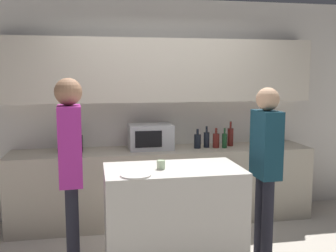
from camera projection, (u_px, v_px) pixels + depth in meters
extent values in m
cube|color=silver|center=(159.00, 108.00, 5.00)|extent=(6.40, 0.08, 2.70)
cube|color=beige|center=(161.00, 71.00, 4.74)|extent=(3.74, 0.32, 0.75)
cube|color=#B7AD99|center=(164.00, 185.00, 4.77)|extent=(3.60, 0.62, 0.89)
cube|color=beige|center=(173.00, 218.00, 3.62)|extent=(1.24, 0.69, 0.94)
cube|color=#B7BABC|center=(150.00, 137.00, 4.73)|extent=(0.52, 0.38, 0.30)
cube|color=black|center=(149.00, 139.00, 4.53)|extent=(0.31, 0.01, 0.19)
cube|color=black|center=(71.00, 144.00, 4.56)|extent=(0.26, 0.16, 0.18)
cube|color=black|center=(67.00, 136.00, 4.54)|extent=(0.02, 0.11, 0.01)
cube|color=black|center=(75.00, 136.00, 4.56)|extent=(0.02, 0.11, 0.01)
cylinder|color=silver|center=(259.00, 141.00, 5.00)|extent=(0.14, 0.14, 0.10)
cylinder|color=#38662D|center=(259.00, 130.00, 4.98)|extent=(0.01, 0.01, 0.18)
sphere|color=#B25199|center=(260.00, 119.00, 4.97)|extent=(0.13, 0.13, 0.13)
cylinder|color=black|center=(197.00, 141.00, 4.78)|extent=(0.08, 0.08, 0.17)
cylinder|color=black|center=(198.00, 132.00, 4.76)|extent=(0.03, 0.03, 0.07)
cylinder|color=black|center=(207.00, 140.00, 4.82)|extent=(0.07, 0.07, 0.19)
cylinder|color=black|center=(207.00, 129.00, 4.80)|extent=(0.02, 0.02, 0.07)
cylinder|color=maroon|center=(216.00, 141.00, 4.80)|extent=(0.08, 0.08, 0.18)
cylinder|color=maroon|center=(216.00, 131.00, 4.79)|extent=(0.03, 0.03, 0.07)
cylinder|color=#194723|center=(224.00, 141.00, 4.79)|extent=(0.06, 0.06, 0.18)
cylinder|color=#194723|center=(225.00, 131.00, 4.78)|extent=(0.02, 0.02, 0.07)
cylinder|color=maroon|center=(230.00, 137.00, 4.93)|extent=(0.07, 0.07, 0.22)
cylinder|color=maroon|center=(231.00, 125.00, 4.91)|extent=(0.03, 0.03, 0.09)
cylinder|color=white|center=(136.00, 175.00, 3.27)|extent=(0.26, 0.26, 0.01)
cylinder|color=#B7D5A6|center=(161.00, 165.00, 3.51)|extent=(0.08, 0.08, 0.08)
cylinder|color=black|center=(267.00, 221.00, 3.73)|extent=(0.11, 0.11, 0.80)
cylinder|color=black|center=(260.00, 215.00, 3.88)|extent=(0.11, 0.11, 0.80)
cube|color=#143A4A|center=(266.00, 144.00, 3.71)|extent=(0.19, 0.34, 0.64)
sphere|color=tan|center=(268.00, 99.00, 3.65)|extent=(0.22, 0.22, 0.22)
cylinder|color=black|center=(73.00, 228.00, 3.49)|extent=(0.11, 0.11, 0.85)
cylinder|color=black|center=(73.00, 235.00, 3.33)|extent=(0.11, 0.11, 0.85)
cube|color=#AF2B93|center=(70.00, 145.00, 3.31)|extent=(0.21, 0.35, 0.67)
sphere|color=#9E7051|center=(68.00, 92.00, 3.25)|extent=(0.23, 0.23, 0.23)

